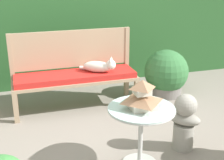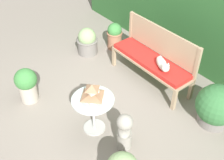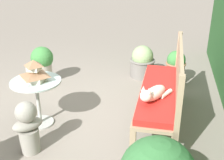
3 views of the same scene
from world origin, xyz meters
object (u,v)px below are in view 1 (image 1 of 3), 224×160
object	(u,v)px
patio_table	(141,121)
potted_plant_table_far	(166,74)
pagoda_birdhouse	(142,96)
cat	(100,66)
garden_bench	(76,78)
garden_bust	(184,121)

from	to	relation	value
patio_table	potted_plant_table_far	xyz separation A→B (m)	(1.03, 1.54, -0.15)
pagoda_birdhouse	cat	bearing A→B (deg)	90.31
cat	patio_table	xyz separation A→B (m)	(0.01, -1.42, -0.10)
patio_table	pagoda_birdhouse	xyz separation A→B (m)	(-0.00, 0.00, 0.24)
cat	patio_table	world-z (taller)	cat
garden_bench	pagoda_birdhouse	bearing A→B (deg)	-77.53
garden_bust	potted_plant_table_far	size ratio (longest dim) A/B	0.89
patio_table	pagoda_birdhouse	world-z (taller)	pagoda_birdhouse
pagoda_birdhouse	garden_bench	bearing A→B (deg)	102.47
garden_bench	pagoda_birdhouse	size ratio (longest dim) A/B	5.41
potted_plant_table_far	cat	bearing A→B (deg)	-173.15
cat	garden_bust	world-z (taller)	cat
pagoda_birdhouse	garden_bust	world-z (taller)	pagoda_birdhouse
garden_bust	patio_table	bearing A→B (deg)	-120.56
potted_plant_table_far	patio_table	bearing A→B (deg)	-123.82
cat	potted_plant_table_far	world-z (taller)	cat
garden_bench	pagoda_birdhouse	world-z (taller)	pagoda_birdhouse
garden_bench	patio_table	bearing A→B (deg)	-77.53
patio_table	potted_plant_table_far	size ratio (longest dim) A/B	0.90
garden_bench	cat	distance (m)	0.36
garden_bench	potted_plant_table_far	distance (m)	1.36
patio_table	garden_bust	world-z (taller)	garden_bust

